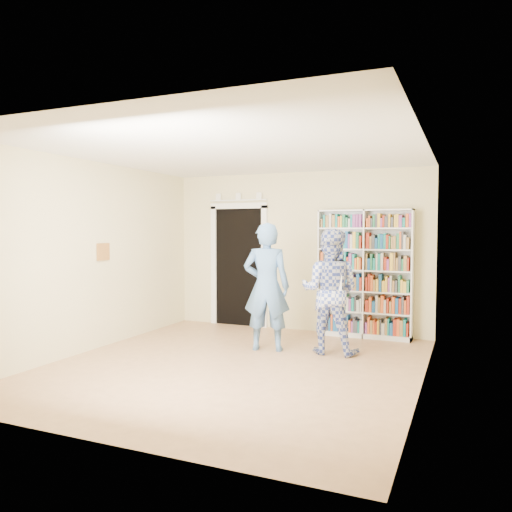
% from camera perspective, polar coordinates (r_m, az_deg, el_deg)
% --- Properties ---
extents(floor, '(5.00, 5.00, 0.00)m').
position_cam_1_polar(floor, '(6.47, -2.42, -12.41)').
color(floor, '#A3754F').
rests_on(floor, ground).
extents(ceiling, '(5.00, 5.00, 0.00)m').
position_cam_1_polar(ceiling, '(6.32, -2.47, 11.92)').
color(ceiling, white).
rests_on(ceiling, wall_back).
extents(wall_back, '(4.50, 0.00, 4.50)m').
position_cam_1_polar(wall_back, '(8.57, 4.76, 0.52)').
color(wall_back, beige).
rests_on(wall_back, floor).
extents(wall_left, '(0.00, 5.00, 5.00)m').
position_cam_1_polar(wall_left, '(7.50, -18.16, 0.02)').
color(wall_left, beige).
rests_on(wall_left, floor).
extents(wall_right, '(0.00, 5.00, 5.00)m').
position_cam_1_polar(wall_right, '(5.66, 18.58, -0.90)').
color(wall_right, beige).
rests_on(wall_right, floor).
extents(bookshelf, '(1.49, 0.28, 2.04)m').
position_cam_1_polar(bookshelf, '(8.15, 12.31, -1.92)').
color(bookshelf, white).
rests_on(bookshelf, floor).
extents(doorway, '(1.10, 0.08, 2.43)m').
position_cam_1_polar(doorway, '(8.97, -1.97, -0.46)').
color(doorway, black).
rests_on(doorway, floor).
extents(wall_art, '(0.03, 0.25, 0.25)m').
position_cam_1_polar(wall_art, '(7.64, -17.06, 0.47)').
color(wall_art, brown).
rests_on(wall_art, wall_left).
extents(man_blue, '(0.75, 0.58, 1.82)m').
position_cam_1_polar(man_blue, '(7.11, 1.22, -3.53)').
color(man_blue, '#507BB1').
rests_on(man_blue, floor).
extents(man_plaid, '(0.85, 0.67, 1.74)m').
position_cam_1_polar(man_plaid, '(7.03, 8.44, -3.99)').
color(man_plaid, '#33469D').
rests_on(man_plaid, floor).
extents(paper_sheet, '(0.21, 0.02, 0.30)m').
position_cam_1_polar(paper_sheet, '(6.81, 8.90, -2.99)').
color(paper_sheet, white).
rests_on(paper_sheet, man_plaid).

